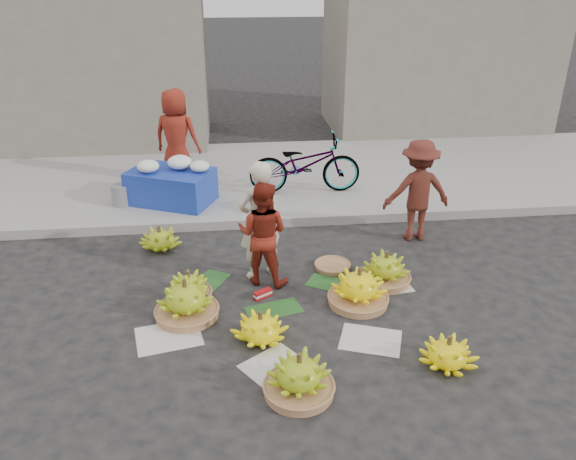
{
  "coord_description": "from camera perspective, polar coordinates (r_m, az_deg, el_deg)",
  "views": [
    {
      "loc": [
        -0.54,
        -5.79,
        3.72
      ],
      "look_at": [
        0.15,
        0.52,
        0.7
      ],
      "focal_mm": 35.0,
      "sensor_mm": 36.0,
      "label": 1
    }
  ],
  "objects": [
    {
      "name": "banana_bunch_0",
      "position": [
        6.61,
        -10.33,
        -7.04
      ],
      "size": [
        0.82,
        0.82,
        0.49
      ],
      "rotation": [
        0.0,
        0.0,
        -0.33
      ],
      "color": "#97643F",
      "rests_on": "ground"
    },
    {
      "name": "incense_stack",
      "position": [
        6.93,
        -2.58,
        -6.49
      ],
      "size": [
        0.24,
        0.19,
        0.1
      ],
      "primitive_type": "cube",
      "rotation": [
        0.0,
        0.0,
        0.55
      ],
      "color": "#AB1213",
      "rests_on": "ground"
    },
    {
      "name": "ground",
      "position": [
        6.9,
        -0.74,
        -7.16
      ],
      "size": [
        80.0,
        80.0,
        0.0
      ],
      "primitive_type": "plane",
      "color": "black",
      "rests_on": "ground"
    },
    {
      "name": "banana_bunch_7",
      "position": [
        8.23,
        -12.87,
        -0.89
      ],
      "size": [
        0.75,
        0.75,
        0.36
      ],
      "rotation": [
        0.0,
        0.0,
        0.42
      ],
      "color": "#7FA117",
      "rests_on": "ground"
    },
    {
      "name": "vendor_cream",
      "position": [
        7.06,
        -2.92,
        0.92
      ],
      "size": [
        0.68,
        0.57,
        1.58
      ],
      "primitive_type": "imported",
      "rotation": [
        0.0,
        0.0,
        3.54
      ],
      "color": "beige",
      "rests_on": "ground"
    },
    {
      "name": "sidewalk",
      "position": [
        10.74,
        -2.97,
        5.51
      ],
      "size": [
        40.0,
        4.0,
        0.12
      ],
      "primitive_type": "cube",
      "color": "gray",
      "rests_on": "ground"
    },
    {
      "name": "banana_bunch_2",
      "position": [
        5.47,
        1.13,
        -14.64
      ],
      "size": [
        0.67,
        0.67,
        0.46
      ],
      "rotation": [
        0.0,
        0.0,
        0.03
      ],
      "color": "#97643F",
      "rests_on": "ground"
    },
    {
      "name": "banana_bunch_4",
      "position": [
        6.79,
        7.19,
        -5.86
      ],
      "size": [
        0.8,
        0.8,
        0.48
      ],
      "rotation": [
        0.0,
        0.0,
        0.31
      ],
      "color": "#97643F",
      "rests_on": "ground"
    },
    {
      "name": "man_striped",
      "position": [
        8.31,
        13.03,
        3.9
      ],
      "size": [
        0.99,
        0.57,
        1.51
      ],
      "primitive_type": "imported",
      "rotation": [
        0.0,
        0.0,
        3.15
      ],
      "color": "maroon",
      "rests_on": "ground"
    },
    {
      "name": "grey_bucket",
      "position": [
        9.6,
        -16.6,
        3.45
      ],
      "size": [
        0.3,
        0.3,
        0.35
      ],
      "primitive_type": "cylinder",
      "color": "slate",
      "rests_on": "sidewalk"
    },
    {
      "name": "banana_bunch_1",
      "position": [
        6.16,
        -2.81,
        -9.87
      ],
      "size": [
        0.63,
        0.63,
        0.37
      ],
      "rotation": [
        0.0,
        0.0,
        0.08
      ],
      "color": "#FFED0C",
      "rests_on": "ground"
    },
    {
      "name": "curb",
      "position": [
        8.8,
        -2.13,
        0.96
      ],
      "size": [
        40.0,
        0.25,
        0.15
      ],
      "primitive_type": "cube",
      "color": "gray",
      "rests_on": "ground"
    },
    {
      "name": "building_left",
      "position": [
        13.55,
        -21.89,
        16.45
      ],
      "size": [
        6.0,
        3.0,
        4.0
      ],
      "primitive_type": "cube",
      "color": "gray",
      "rests_on": "sidewalk"
    },
    {
      "name": "banana_bunch_3",
      "position": [
        6.04,
        15.93,
        -11.89
      ],
      "size": [
        0.66,
        0.66,
        0.35
      ],
      "rotation": [
        0.0,
        0.0,
        -0.23
      ],
      "color": "#FFED0C",
      "rests_on": "ground"
    },
    {
      "name": "basket_spare",
      "position": [
        7.61,
        4.54,
        -3.67
      ],
      "size": [
        0.59,
        0.59,
        0.05
      ],
      "primitive_type": "cylinder",
      "rotation": [
        0.0,
        0.0,
        0.34
      ],
      "color": "#97643F",
      "rests_on": "ground"
    },
    {
      "name": "newspaper_scatter",
      "position": [
        6.24,
        -0.02,
        -11.07
      ],
      "size": [
        3.2,
        1.8,
        0.0
      ],
      "primitive_type": null,
      "color": "silver",
      "rests_on": "ground"
    },
    {
      "name": "banana_leaves",
      "position": [
        7.06,
        -1.71,
        -6.3
      ],
      "size": [
        2.0,
        1.0,
        0.0
      ],
      "primitive_type": null,
      "color": "#1A4B19",
      "rests_on": "ground"
    },
    {
      "name": "flower_vendor",
      "position": [
        10.21,
        -11.26,
        9.29
      ],
      "size": [
        0.95,
        0.77,
        1.68
      ],
      "primitive_type": "imported",
      "rotation": [
        0.0,
        0.0,
        2.81
      ],
      "color": "maroon",
      "rests_on": "sidewalk"
    },
    {
      "name": "banana_bunch_5",
      "position": [
        7.29,
        9.88,
        -3.93
      ],
      "size": [
        0.71,
        0.71,
        0.45
      ],
      "rotation": [
        0.0,
        0.0,
        -0.33
      ],
      "color": "#97643F",
      "rests_on": "ground"
    },
    {
      "name": "banana_bunch_6",
      "position": [
        6.96,
        -10.03,
        -5.77
      ],
      "size": [
        0.53,
        0.53,
        0.39
      ],
      "rotation": [
        0.0,
        0.0,
        -0.2
      ],
      "color": "#97643F",
      "rests_on": "ground"
    },
    {
      "name": "flower_table",
      "position": [
        9.46,
        -11.74,
        4.6
      ],
      "size": [
        1.54,
        1.29,
        0.77
      ],
      "rotation": [
        0.0,
        0.0,
        -0.42
      ],
      "color": "#182F9C",
      "rests_on": "sidewalk"
    },
    {
      "name": "vendor_red",
      "position": [
        6.99,
        -2.59,
        -0.35
      ],
      "size": [
        0.81,
        0.73,
        1.36
      ],
      "primitive_type": "imported",
      "rotation": [
        0.0,
        0.0,
        2.75
      ],
      "color": "maroon",
      "rests_on": "ground"
    },
    {
      "name": "building_right",
      "position": [
        14.45,
        15.14,
        19.81
      ],
      "size": [
        5.0,
        3.0,
        5.0
      ],
      "primitive_type": "cube",
      "color": "gray",
      "rests_on": "sidewalk"
    },
    {
      "name": "bicycle",
      "position": [
        9.64,
        1.73,
        6.69
      ],
      "size": [
        0.69,
        1.91,
        1.0
      ],
      "primitive_type": "imported",
      "rotation": [
        0.0,
        0.0,
        1.56
      ],
      "color": "gray",
      "rests_on": "sidewalk"
    }
  ]
}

